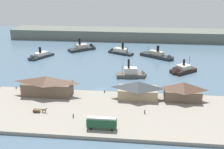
% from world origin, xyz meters
% --- Properties ---
extents(ground_plane, '(320.00, 320.00, 0.00)m').
position_xyz_m(ground_plane, '(0.00, 0.00, 0.00)').
color(ground_plane, slate).
extents(quay_promenade, '(110.00, 36.00, 1.20)m').
position_xyz_m(quay_promenade, '(0.00, -22.00, 0.60)').
color(quay_promenade, gray).
rests_on(quay_promenade, ground).
extents(seawall_edge, '(110.00, 0.80, 1.00)m').
position_xyz_m(seawall_edge, '(0.00, -3.60, 0.50)').
color(seawall_edge, slate).
rests_on(seawall_edge, ground).
extents(ferry_shed_east_terminal, '(20.94, 8.47, 8.30)m').
position_xyz_m(ferry_shed_east_terminal, '(-21.05, -9.95, 5.41)').
color(ferry_shed_east_terminal, brown).
rests_on(ferry_shed_east_terminal, quay_promenade).
extents(ferry_shed_customs_shed, '(16.30, 8.50, 7.39)m').
position_xyz_m(ferry_shed_customs_shed, '(17.16, -9.32, 4.96)').
color(ferry_shed_customs_shed, '#998466').
rests_on(ferry_shed_customs_shed, quay_promenade).
extents(ferry_shed_west_terminal, '(14.72, 8.16, 7.62)m').
position_xyz_m(ferry_shed_west_terminal, '(35.31, -8.92, 5.08)').
color(ferry_shed_west_terminal, brown).
rests_on(ferry_shed_west_terminal, quay_promenade).
extents(street_tram, '(9.90, 2.39, 4.23)m').
position_xyz_m(street_tram, '(5.83, -35.03, 3.68)').
color(street_tram, '#1E4C2D').
rests_on(street_tram, quay_promenade).
extents(horse_cart, '(5.54, 1.51, 1.87)m').
position_xyz_m(horse_cart, '(-18.80, -25.86, 2.13)').
color(horse_cart, brown).
rests_on(horse_cart, quay_promenade).
extents(pedestrian_walking_east, '(0.39, 0.39, 1.56)m').
position_xyz_m(pedestrian_walking_east, '(-5.41, -28.55, 1.91)').
color(pedestrian_walking_east, '#232328').
rests_on(pedestrian_walking_east, quay_promenade).
extents(pedestrian_near_east_shed, '(0.41, 0.41, 1.66)m').
position_xyz_m(pedestrian_near_east_shed, '(20.04, -22.76, 1.96)').
color(pedestrian_near_east_shed, '#4C3D33').
rests_on(pedestrian_near_east_shed, quay_promenade).
extents(pedestrian_by_tram, '(0.42, 0.42, 1.69)m').
position_xyz_m(pedestrian_by_tram, '(1.22, -36.03, 1.97)').
color(pedestrian_by_tram, '#3D4C42').
rests_on(pedestrian_by_tram, quay_promenade).
extents(mooring_post_center_east, '(0.44, 0.44, 0.90)m').
position_xyz_m(mooring_post_center_east, '(2.77, -5.31, 1.65)').
color(mooring_post_center_east, black).
rests_on(mooring_post_center_east, quay_promenade).
extents(mooring_post_east, '(0.44, 0.44, 0.90)m').
position_xyz_m(mooring_post_east, '(-45.25, -5.48, 1.65)').
color(mooring_post_east, black).
rests_on(mooring_post_east, quay_promenade).
extents(mooring_post_west, '(0.44, 0.44, 0.90)m').
position_xyz_m(mooring_post_west, '(-37.46, -5.34, 1.65)').
color(mooring_post_west, black).
rests_on(mooring_post_west, quay_promenade).
extents(ferry_moored_west, '(18.92, 12.60, 9.17)m').
position_xyz_m(ferry_moored_west, '(3.06, 63.37, 1.48)').
color(ferry_moored_west, '#23282D').
rests_on(ferry_moored_west, ground).
extents(ferry_departing_north, '(22.73, 17.79, 9.59)m').
position_xyz_m(ferry_departing_north, '(30.34, 54.79, 1.47)').
color(ferry_departing_north, '#23282D').
rests_on(ferry_departing_north, ground).
extents(ferry_approaching_east, '(13.91, 19.19, 8.85)m').
position_xyz_m(ferry_approaching_east, '(-46.77, 46.40, 1.22)').
color(ferry_approaching_east, '#23282D').
rests_on(ferry_approaching_east, ground).
extents(ferry_near_quay, '(16.45, 7.48, 11.20)m').
position_xyz_m(ferry_near_quay, '(14.75, 18.88, 1.70)').
color(ferry_near_quay, '#514C47').
rests_on(ferry_near_quay, ground).
extents(ferry_mid_harbor, '(16.07, 14.91, 10.65)m').
position_xyz_m(ferry_mid_harbor, '(39.84, 27.91, 1.44)').
color(ferry_mid_harbor, black).
rests_on(ferry_mid_harbor, ground).
extents(ferry_outer_harbor, '(19.89, 17.97, 10.86)m').
position_xyz_m(ferry_outer_harbor, '(-21.44, 70.78, 1.42)').
color(ferry_outer_harbor, '#23282D').
rests_on(ferry_outer_harbor, ground).
extents(far_headland, '(180.00, 24.00, 8.00)m').
position_xyz_m(far_headland, '(0.00, 110.00, 4.00)').
color(far_headland, '#60665B').
rests_on(far_headland, ground).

